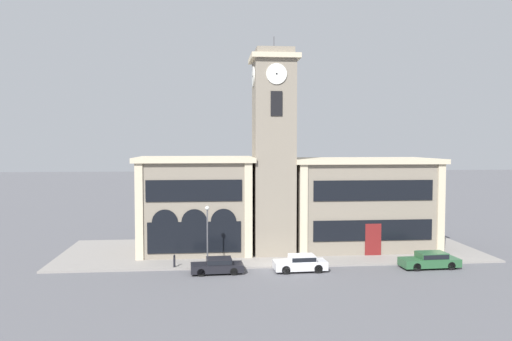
% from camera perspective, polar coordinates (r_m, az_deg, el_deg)
% --- Properties ---
extents(ground_plane, '(300.00, 300.00, 0.00)m').
position_cam_1_polar(ground_plane, '(42.72, 2.94, -11.07)').
color(ground_plane, '#56565B').
extents(sidewalk_kerb, '(39.73, 13.13, 0.15)m').
position_cam_1_polar(sidewalk_kerb, '(49.04, 1.81, -9.13)').
color(sidewalk_kerb, gray).
rests_on(sidewalk_kerb, ground_plane).
extents(clock_tower, '(4.44, 4.44, 20.34)m').
position_cam_1_polar(clock_tower, '(46.67, 2.03, 2.09)').
color(clock_tower, gray).
rests_on(clock_tower, ground_plane).
extents(town_hall_left_wing, '(11.07, 8.41, 9.17)m').
position_cam_1_polar(town_hall_left_wing, '(48.59, -6.93, -3.83)').
color(town_hall_left_wing, gray).
rests_on(town_hall_left_wing, ground_plane).
extents(town_hall_right_wing, '(14.40, 8.41, 9.00)m').
position_cam_1_polar(town_hall_right_wing, '(50.87, 11.87, -3.66)').
color(town_hall_right_wing, gray).
rests_on(town_hall_right_wing, ground_plane).
extents(parked_car_near, '(4.25, 1.97, 1.24)m').
position_cam_1_polar(parked_car_near, '(40.97, -4.41, -10.75)').
color(parked_car_near, black).
rests_on(parked_car_near, ground_plane).
extents(parked_car_mid, '(4.36, 1.97, 1.33)m').
position_cam_1_polar(parked_car_mid, '(41.62, 5.13, -10.45)').
color(parked_car_mid, silver).
rests_on(parked_car_mid, ground_plane).
extents(parked_car_far, '(4.94, 2.03, 1.35)m').
position_cam_1_polar(parked_car_far, '(44.91, 19.28, -9.60)').
color(parked_car_far, '#285633').
rests_on(parked_car_far, ground_plane).
extents(street_lamp, '(0.36, 0.36, 5.10)m').
position_cam_1_polar(street_lamp, '(42.09, -5.58, -6.34)').
color(street_lamp, '#4C4C51').
rests_on(street_lamp, sidewalk_kerb).
extents(bollard, '(0.18, 0.18, 1.06)m').
position_cam_1_polar(bollard, '(42.77, -9.32, -10.17)').
color(bollard, black).
rests_on(bollard, sidewalk_kerb).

